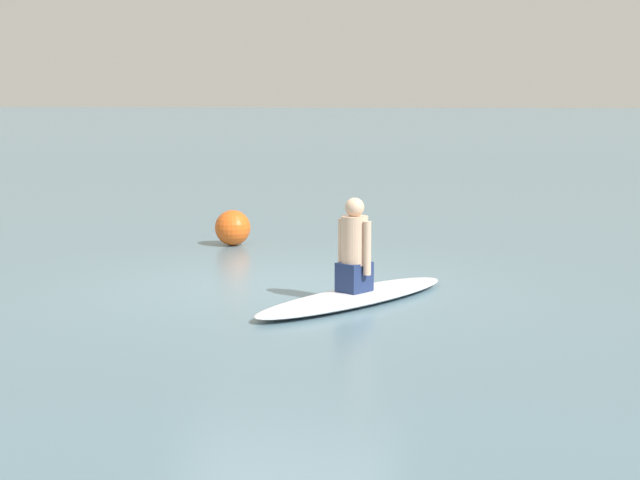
% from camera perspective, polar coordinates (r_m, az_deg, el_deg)
% --- Properties ---
extents(ground_plane, '(400.00, 400.00, 0.00)m').
position_cam_1_polar(ground_plane, '(11.17, -2.03, -2.61)').
color(ground_plane, slate).
extents(surfboard, '(2.75, 2.04, 0.12)m').
position_cam_1_polar(surfboard, '(10.21, 1.99, -3.30)').
color(surfboard, white).
rests_on(surfboard, ground).
extents(person_paddler, '(0.41, 0.40, 0.97)m').
position_cam_1_polar(person_paddler, '(10.12, 2.00, -0.53)').
color(person_paddler, navy).
rests_on(person_paddler, surfboard).
extents(buoy_marker, '(0.51, 0.51, 0.51)m').
position_cam_1_polar(buoy_marker, '(14.16, -5.07, 0.71)').
color(buoy_marker, '#E55919').
rests_on(buoy_marker, ground).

